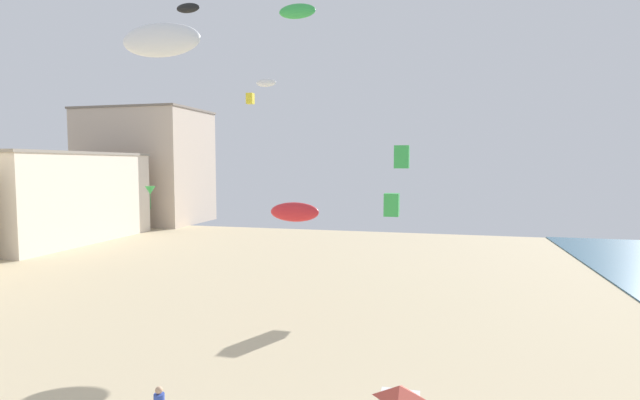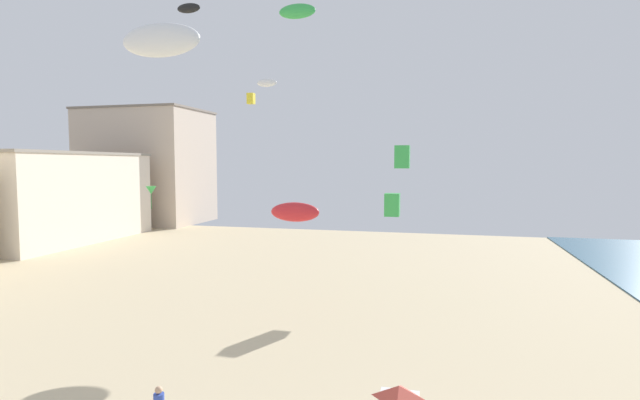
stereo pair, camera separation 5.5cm
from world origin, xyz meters
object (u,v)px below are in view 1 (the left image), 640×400
(kite_white_parafoil_2, at_px, (266,83))
(kite_white_parafoil, at_px, (161,40))
(kite_green_parafoil, at_px, (297,11))
(kite_green_box_2, at_px, (392,205))
(kite_yellow_box, at_px, (250,99))
(kite_green_delta, at_px, (150,190))
(kite_black_parafoil, at_px, (188,8))
(kite_red_parafoil, at_px, (295,212))
(kite_green_box, at_px, (402,157))

(kite_white_parafoil_2, bearing_deg, kite_white_parafoil, -78.22)
(kite_green_parafoil, xyz_separation_m, kite_white_parafoil_2, (-7.92, 17.73, 0.48))
(kite_white_parafoil, bearing_deg, kite_green_parafoil, 51.73)
(kite_green_box_2, xyz_separation_m, kite_yellow_box, (-13.22, 7.44, 8.52))
(kite_yellow_box, height_order, kite_green_delta, kite_yellow_box)
(kite_green_parafoil, height_order, kite_green_delta, kite_green_parafoil)
(kite_green_parafoil, height_order, kite_white_parafoil, kite_green_parafoil)
(kite_black_parafoil, xyz_separation_m, kite_green_delta, (-7.43, 6.09, -13.09))
(kite_red_parafoil, relative_size, kite_white_parafoil, 1.01)
(kite_red_parafoil, distance_m, kite_white_parafoil_2, 14.96)
(kite_red_parafoil, xyz_separation_m, kite_green_parafoil, (2.37, -7.24, 8.63))
(kite_black_parafoil, relative_size, kite_yellow_box, 1.85)
(kite_green_parafoil, relative_size, kite_green_delta, 0.74)
(kite_green_box_2, distance_m, kite_white_parafoil_2, 14.27)
(kite_black_parafoil, height_order, kite_white_parafoil_2, kite_black_parafoil)
(kite_green_delta, bearing_deg, kite_green_box_2, -11.66)
(kite_green_box, height_order, kite_green_delta, kite_green_box)
(kite_black_parafoil, bearing_deg, kite_green_delta, 140.65)
(kite_green_box_2, height_order, kite_green_delta, kite_green_delta)
(kite_red_parafoil, distance_m, kite_green_parafoil, 11.51)
(kite_green_box_2, relative_size, kite_yellow_box, 1.64)
(kite_green_box, height_order, kite_green_box_2, kite_green_box)
(kite_green_parafoil, bearing_deg, kite_yellow_box, 116.72)
(kite_red_parafoil, height_order, kite_green_box, kite_green_box)
(kite_red_parafoil, xyz_separation_m, kite_green_box_2, (4.77, 6.85, -0.06))
(kite_green_parafoil, bearing_deg, kite_green_box_2, 80.36)
(kite_green_box, distance_m, kite_green_delta, 23.84)
(kite_red_parafoil, relative_size, kite_green_delta, 1.41)
(kite_white_parafoil_2, bearing_deg, kite_green_delta, 176.00)
(kite_black_parafoil, height_order, kite_green_delta, kite_black_parafoil)
(kite_white_parafoil, xyz_separation_m, kite_yellow_box, (-7.49, 25.75, 1.78))
(kite_red_parafoil, relative_size, kite_green_parafoil, 1.91)
(kite_green_box, bearing_deg, kite_white_parafoil_2, 147.97)
(kite_green_box, bearing_deg, kite_green_delta, 160.80)
(kite_green_box, xyz_separation_m, kite_white_parafoil_2, (-11.20, 7.01, 5.99))
(kite_red_parafoil, bearing_deg, kite_green_box_2, 55.16)
(kite_green_parafoil, bearing_deg, kite_white_parafoil, -128.27)
(kite_green_box, bearing_deg, kite_green_parafoil, -107.04)
(kite_white_parafoil, xyz_separation_m, kite_green_delta, (-15.74, 22.74, -6.28))
(kite_green_parafoil, bearing_deg, kite_red_parafoil, 108.16)
(kite_yellow_box, height_order, kite_white_parafoil_2, kite_white_parafoil_2)
(kite_white_parafoil, distance_m, kite_yellow_box, 26.88)
(kite_green_box, relative_size, kite_green_delta, 0.68)
(kite_red_parafoil, height_order, kite_green_delta, kite_green_delta)
(kite_green_box, xyz_separation_m, kite_green_parafoil, (-3.29, -10.73, 5.51))
(kite_green_parafoil, relative_size, kite_green_box_2, 0.95)
(kite_black_parafoil, xyz_separation_m, kite_white_parafoil_2, (3.73, 5.31, -4.39))
(kite_white_parafoil, bearing_deg, kite_yellow_box, 106.23)
(kite_green_box, height_order, kite_white_parafoil, kite_white_parafoil)
(kite_white_parafoil_2, bearing_deg, kite_green_box_2, -19.49)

